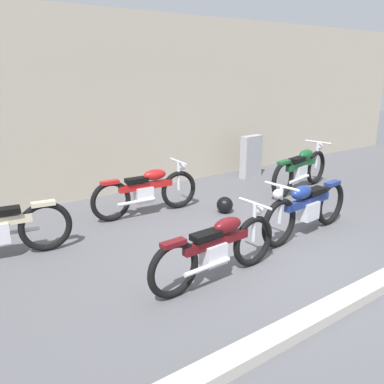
# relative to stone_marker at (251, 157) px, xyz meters

# --- Properties ---
(ground_plane) EXTENTS (40.00, 40.00, 0.00)m
(ground_plane) POSITION_rel_stone_marker_xyz_m (-2.66, -3.02, -0.49)
(ground_plane) COLOR #56565B
(building_wall) EXTENTS (18.00, 0.30, 3.52)m
(building_wall) POSITION_rel_stone_marker_xyz_m (-2.66, 0.77, 1.27)
(building_wall) COLOR #B2A893
(building_wall) RESTS_ON ground_plane
(curb_strip) EXTENTS (18.00, 0.24, 0.12)m
(curb_strip) POSITION_rel_stone_marker_xyz_m (-2.66, -4.57, -0.43)
(curb_strip) COLOR #B7B2A8
(curb_strip) RESTS_ON ground_plane
(stone_marker) EXTENTS (0.57, 0.25, 0.98)m
(stone_marker) POSITION_rel_stone_marker_xyz_m (0.00, 0.00, 0.00)
(stone_marker) COLOR #9E9EA3
(stone_marker) RESTS_ON ground_plane
(helmet) EXTENTS (0.29, 0.29, 0.29)m
(helmet) POSITION_rel_stone_marker_xyz_m (-2.09, -1.55, -0.34)
(helmet) COLOR black
(helmet) RESTS_ON ground_plane
(motorcycle_green) EXTENTS (2.10, 0.70, 0.95)m
(motorcycle_green) POSITION_rel_stone_marker_xyz_m (0.09, -1.40, -0.03)
(motorcycle_green) COLOR black
(motorcycle_green) RESTS_ON ground_plane
(motorcycle_red) EXTENTS (1.99, 0.56, 0.89)m
(motorcycle_red) POSITION_rel_stone_marker_xyz_m (-3.23, -0.81, -0.06)
(motorcycle_red) COLOR black
(motorcycle_red) RESTS_ON ground_plane
(motorcycle_blue) EXTENTS (2.05, 0.57, 0.92)m
(motorcycle_blue) POSITION_rel_stone_marker_xyz_m (-1.73, -3.03, -0.05)
(motorcycle_blue) COLOR black
(motorcycle_blue) RESTS_ON ground_plane
(motorcycle_maroon) EXTENTS (1.93, 0.54, 0.86)m
(motorcycle_maroon) POSITION_rel_stone_marker_xyz_m (-3.69, -3.32, -0.07)
(motorcycle_maroon) COLOR black
(motorcycle_maroon) RESTS_ON ground_plane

